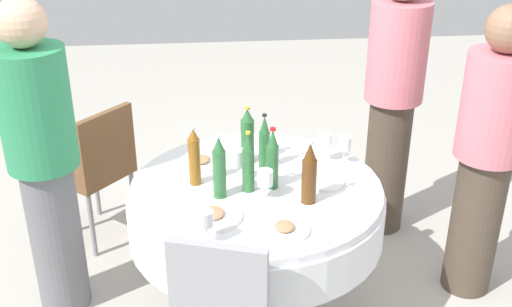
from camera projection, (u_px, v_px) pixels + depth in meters
ground_plane at (256, 307)px, 3.37m from camera, size 10.00×10.00×0.00m
dining_table at (256, 213)px, 3.11m from camera, size 1.25×1.25×0.74m
bottle_green_south at (247, 136)px, 3.21m from camera, size 0.07×0.07×0.30m
bottle_green_inner at (264, 143)px, 3.16m from camera, size 0.06×0.06×0.29m
bottle_green_rear at (248, 164)px, 2.94m from camera, size 0.06×0.06×0.31m
bottle_brown_mid at (309, 174)px, 2.84m from camera, size 0.07×0.07×0.31m
bottle_amber_front at (194, 157)px, 3.00m from camera, size 0.06×0.06×0.30m
bottle_green_west at (219, 168)px, 2.89m from camera, size 0.06×0.06×0.32m
bottle_green_near at (272, 160)px, 2.97m from camera, size 0.06×0.06×0.31m
wine_glass_mid at (206, 220)px, 2.56m from camera, size 0.06×0.06×0.15m
wine_glass_front at (265, 179)px, 2.90m from camera, size 0.07×0.07×0.14m
wine_glass_west at (344, 145)px, 3.21m from camera, size 0.06×0.06×0.15m
wine_glass_near at (238, 159)px, 3.04m from camera, size 0.06×0.06×0.16m
wine_glass_north at (325, 141)px, 3.23m from camera, size 0.07×0.07×0.16m
plate_north at (201, 162)px, 3.24m from camera, size 0.23×0.23×0.04m
plate_right at (285, 229)px, 2.68m from camera, size 0.21×0.21×0.04m
plate_far at (213, 216)px, 2.78m from camera, size 0.26×0.26×0.04m
plate_left at (324, 181)px, 3.07m from camera, size 0.20×0.20×0.02m
knife_inner at (271, 150)px, 3.39m from camera, size 0.16×0.11×0.00m
knife_rear at (172, 200)px, 2.92m from camera, size 0.18×0.06×0.00m
person_south at (488, 152)px, 3.17m from camera, size 0.34×0.34×1.57m
person_inner at (43, 159)px, 3.03m from camera, size 0.34×0.34×1.64m
person_rear at (393, 97)px, 3.71m from camera, size 0.34×0.34×1.67m
chair_west at (98, 164)px, 3.73m from camera, size 0.56×0.56×0.87m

